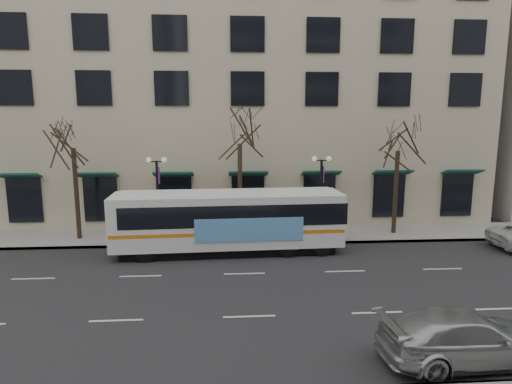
{
  "coord_description": "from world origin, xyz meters",
  "views": [
    {
      "loc": [
        -0.76,
        -17.58,
        7.46
      ],
      "look_at": [
        0.59,
        2.58,
        4.0
      ],
      "focal_mm": 30.0,
      "sensor_mm": 36.0,
      "label": 1
    }
  ],
  "objects": [
    {
      "name": "ground",
      "position": [
        0.0,
        0.0,
        0.0
      ],
      "size": [
        160.0,
        160.0,
        0.0
      ],
      "primitive_type": "plane",
      "color": "black",
      "rests_on": "ground"
    },
    {
      "name": "sidewalk_far",
      "position": [
        5.0,
        9.0,
        0.07
      ],
      "size": [
        80.0,
        4.0,
        0.15
      ],
      "primitive_type": "cube",
      "color": "gray",
      "rests_on": "ground"
    },
    {
      "name": "building_hotel",
      "position": [
        -2.0,
        21.0,
        12.0
      ],
      "size": [
        40.0,
        20.0,
        24.0
      ],
      "primitive_type": "cube",
      "color": "#C4B996",
      "rests_on": "ground"
    },
    {
      "name": "tree_far_left",
      "position": [
        -10.0,
        8.8,
        6.7
      ],
      "size": [
        3.6,
        3.6,
        8.34
      ],
      "color": "black",
      "rests_on": "ground"
    },
    {
      "name": "tree_far_mid",
      "position": [
        0.0,
        8.8,
        6.91
      ],
      "size": [
        3.6,
        3.6,
        8.55
      ],
      "color": "black",
      "rests_on": "ground"
    },
    {
      "name": "tree_far_right",
      "position": [
        10.0,
        8.8,
        6.42
      ],
      "size": [
        3.6,
        3.6,
        8.06
      ],
      "color": "black",
      "rests_on": "ground"
    },
    {
      "name": "lamp_post_left",
      "position": [
        -4.99,
        8.2,
        2.94
      ],
      "size": [
        1.22,
        0.45,
        5.21
      ],
      "color": "black",
      "rests_on": "ground"
    },
    {
      "name": "lamp_post_right",
      "position": [
        5.01,
        8.2,
        2.94
      ],
      "size": [
        1.22,
        0.45,
        5.21
      ],
      "color": "black",
      "rests_on": "ground"
    },
    {
      "name": "city_bus",
      "position": [
        -0.66,
        5.8,
        1.89
      ],
      "size": [
        12.87,
        3.32,
        3.46
      ],
      "rotation": [
        0.0,
        0.0,
        0.04
      ],
      "color": "white",
      "rests_on": "ground"
    },
    {
      "name": "silver_car",
      "position": [
        6.56,
        -5.78,
        0.79
      ],
      "size": [
        5.6,
        2.58,
        1.59
      ],
      "primitive_type": "imported",
      "rotation": [
        0.0,
        0.0,
        1.64
      ],
      "color": "#ACAFB4",
      "rests_on": "ground"
    }
  ]
}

